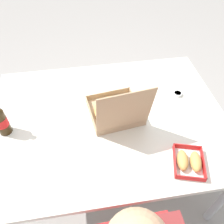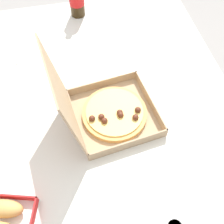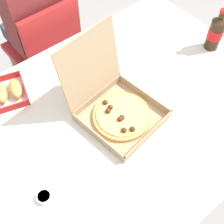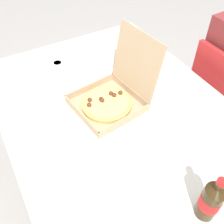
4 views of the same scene
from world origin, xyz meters
The scene contains 5 objects.
ground_plane centered at (0.00, 0.00, 0.00)m, with size 10.00×10.00×0.00m, color gray.
dining_table centered at (0.00, 0.00, 0.64)m, with size 1.44×1.08×0.70m.
pizza_box_open centered at (-0.05, 0.00, 0.75)m, with size 0.35×0.40×0.35m.
bread_side_box centered at (-0.36, 0.39, 0.73)m, with size 0.20×0.22×0.06m.
paper_menu centered at (0.44, 0.30, 0.70)m, with size 0.21×0.15×0.00m, color white.
Camera 2 is at (-0.63, 0.10, 1.62)m, focal length 44.97 mm.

